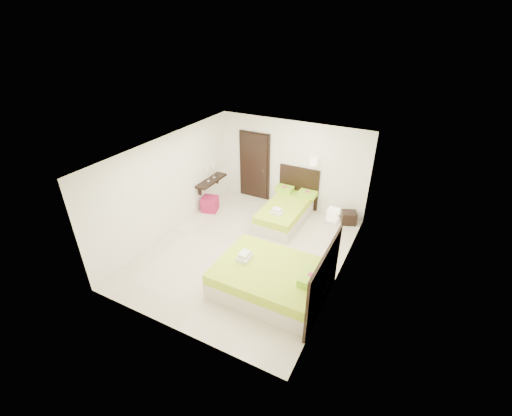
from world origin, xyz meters
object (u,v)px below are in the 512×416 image
at_px(bed_single, 286,210).
at_px(ottoman, 210,204).
at_px(bed_double, 274,279).
at_px(nightstand, 349,218).

xyz_separation_m(bed_single, ottoman, (-2.22, -0.55, -0.10)).
distance_m(bed_double, ottoman, 3.86).
bearing_deg(ottoman, bed_single, 13.87).
xyz_separation_m(bed_double, ottoman, (-3.14, 2.25, -0.11)).
bearing_deg(ottoman, bed_double, -35.63).
bearing_deg(bed_double, ottoman, 144.37).
relative_size(bed_single, bed_double, 0.91).
bearing_deg(bed_double, bed_single, 108.13).
xyz_separation_m(nightstand, ottoman, (-3.85, -1.19, 0.04)).
bearing_deg(nightstand, ottoman, 174.80).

